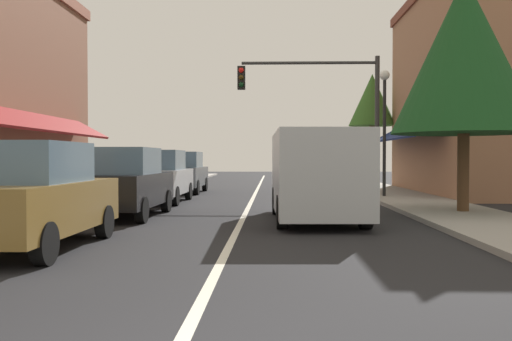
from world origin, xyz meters
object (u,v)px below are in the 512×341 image
Objects in this scene: van_in_lane at (316,173)px; tree_right_far at (372,101)px; parked_car_far_left at (182,173)px; traffic_signal_mast_arm at (327,100)px; parked_car_third_left at (159,177)px; parked_car_nearest_left at (30,196)px; street_lamp_right_mid at (384,112)px; parked_car_second_left at (124,183)px; tree_right_near at (464,55)px.

tree_right_far reaches higher than van_in_lane.
parked_car_far_left is 6.99m from traffic_signal_mast_arm.
traffic_signal_mast_arm is (5.95, 3.08, 2.89)m from parked_car_third_left.
tree_right_far is at bearing 66.10° from parked_car_nearest_left.
van_in_lane is (4.93, -10.54, 0.27)m from parked_car_far_left.
street_lamp_right_mid is at bearing 55.67° from parked_car_nearest_left.
parked_car_second_left is at bearing -140.58° from street_lamp_right_mid.
street_lamp_right_mid is 0.75× the size of tree_right_near.
parked_car_nearest_left is at bearing -90.38° from parked_car_third_left.
parked_car_far_left is 8.97m from street_lamp_right_mid.
parked_car_second_left is at bearing -89.01° from parked_car_far_left.
parked_car_second_left is 0.66× the size of tree_right_near.
traffic_signal_mast_arm is (5.99, -2.13, 2.89)m from parked_car_far_left.
parked_car_far_left is at bearing -150.84° from tree_right_far.
parked_car_far_left is at bearing 91.65° from parked_car_second_left.
parked_car_nearest_left is at bearing -140.17° from van_in_lane.
tree_right_far is at bearing 73.65° from van_in_lane.
tree_right_near reaches higher than parked_car_far_left.
parked_car_third_left is 14.06m from tree_right_far.
tree_right_far is at bearing 89.49° from tree_right_near.
traffic_signal_mast_arm is at bearing 112.11° from tree_right_near.
tree_right_far is (0.13, 14.24, 0.26)m from tree_right_near.
parked_car_nearest_left is 1.00× the size of parked_car_third_left.
van_in_lane is 16.42m from tree_right_far.
parked_car_second_left is (0.18, 5.09, 0.00)m from parked_car_nearest_left.
parked_car_far_left is at bearing 133.91° from tree_right_near.
street_lamp_right_mid reaches higher than parked_car_nearest_left.
parked_car_third_left is at bearing -89.18° from parked_car_far_left.
tree_right_near is (8.88, -9.22, 3.31)m from parked_car_far_left.
street_lamp_right_mid is 8.60m from tree_right_far.
parked_car_third_left is 0.66× the size of tree_right_near.
van_in_lane is at bearing -161.49° from tree_right_near.
parked_car_nearest_left is 22.25m from tree_right_far.
street_lamp_right_mid reaches higher than parked_car_far_left.
parked_car_third_left is (0.12, 9.76, 0.00)m from parked_car_nearest_left.
tree_right_near is (8.83, -4.01, 3.31)m from parked_car_third_left.
parked_car_second_left is at bearing -120.83° from tree_right_far.
van_in_lane is at bearing -64.57° from parked_car_far_left.
tree_right_near reaches higher than parked_car_second_left.
parked_car_far_left is at bearing 90.23° from parked_car_nearest_left.
parked_car_nearest_left is 1.00× the size of parked_car_far_left.
parked_car_nearest_left is at bearing -147.27° from tree_right_near.
traffic_signal_mast_arm reaches higher than parked_car_far_left.
parked_car_third_left is 5.21m from parked_car_far_left.
parked_car_second_left is 9.39m from tree_right_near.
parked_car_second_left is 17.72m from tree_right_far.
parked_car_third_left is 0.74× the size of traffic_signal_mast_arm.
traffic_signal_mast_arm reaches higher than parked_car_second_left.
tree_right_far is (9.08, 20.00, 3.56)m from parked_car_nearest_left.
parked_car_third_left is at bearing -167.28° from street_lamp_right_mid.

